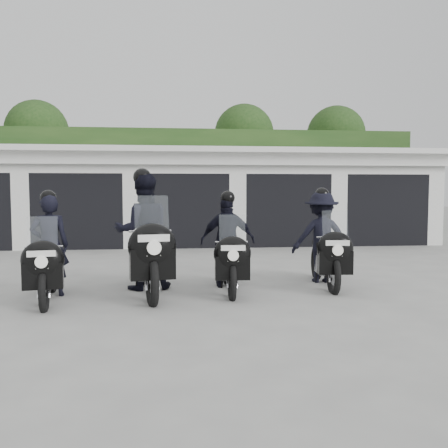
{
  "coord_description": "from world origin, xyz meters",
  "views": [
    {
      "loc": [
        -0.32,
        -8.49,
        1.69
      ],
      "look_at": [
        0.64,
        0.66,
        1.05
      ],
      "focal_mm": 38.0,
      "sensor_mm": 36.0,
      "label": 1
    }
  ],
  "objects": [
    {
      "name": "garage_block",
      "position": [
        -0.0,
        8.06,
        1.42
      ],
      "size": [
        16.4,
        6.8,
        2.96
      ],
      "color": "white",
      "rests_on": "ground"
    },
    {
      "name": "ground",
      "position": [
        0.0,
        0.0,
        0.0
      ],
      "size": [
        80.0,
        80.0,
        0.0
      ],
      "primitive_type": "plane",
      "color": "#9B9B96",
      "rests_on": "ground"
    },
    {
      "name": "police_bike_b",
      "position": [
        -0.82,
        -0.5,
        0.9
      ],
      "size": [
        1.14,
        2.45,
        2.14
      ],
      "rotation": [
        0.0,
        0.0,
        0.17
      ],
      "color": "black",
      "rests_on": "ground"
    },
    {
      "name": "background_vegetation",
      "position": [
        0.37,
        12.92,
        2.77
      ],
      "size": [
        20.0,
        3.9,
        5.8
      ],
      "color": "#1B3A15",
      "rests_on": "ground"
    },
    {
      "name": "police_bike_c",
      "position": [
        0.6,
        -0.43,
        0.74
      ],
      "size": [
        0.97,
        2.01,
        1.75
      ],
      "rotation": [
        0.0,
        0.0,
        -0.04
      ],
      "color": "black",
      "rests_on": "ground"
    },
    {
      "name": "police_bike_a",
      "position": [
        -2.27,
        -0.97,
        0.7
      ],
      "size": [
        0.8,
        2.01,
        1.76
      ],
      "rotation": [
        0.0,
        0.0,
        0.16
      ],
      "color": "black",
      "rests_on": "ground"
    },
    {
      "name": "police_bike_d",
      "position": [
        2.38,
        -0.15,
        0.77
      ],
      "size": [
        1.13,
        2.08,
        1.81
      ],
      "rotation": [
        0.0,
        0.0,
        -0.09
      ],
      "color": "black",
      "rests_on": "ground"
    }
  ]
}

